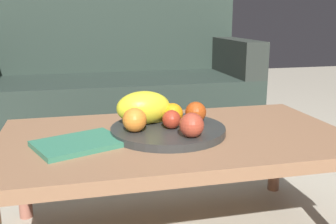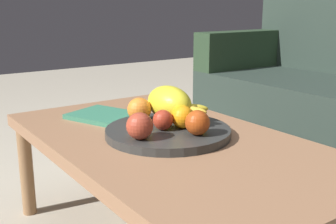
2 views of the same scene
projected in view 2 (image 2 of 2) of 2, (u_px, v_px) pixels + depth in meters
name	position (u px, v px, depth m)	size (l,w,h in m)	color
coffee_table	(171.00, 151.00, 1.26)	(1.14, 0.64, 0.39)	#946849
fruit_bowl	(168.00, 132.00, 1.28)	(0.38, 0.38, 0.03)	#303130
melon_large_front	(169.00, 103.00, 1.35)	(0.18, 0.11, 0.11)	yellow
orange_front	(139.00, 110.00, 1.34)	(0.08, 0.08, 0.08)	orange
orange_left	(183.00, 117.00, 1.27)	(0.07, 0.07, 0.07)	orange
apple_front	(163.00, 120.00, 1.25)	(0.06, 0.06, 0.06)	#A6321E
apple_left	(140.00, 126.00, 1.16)	(0.08, 0.08, 0.08)	#AC3F2A
apple_right	(197.00, 123.00, 1.20)	(0.07, 0.07, 0.07)	#B04214
banana_bunch	(186.00, 115.00, 1.31)	(0.16, 0.15, 0.06)	yellow
magazine	(107.00, 116.00, 1.47)	(0.25, 0.18, 0.02)	#367D5F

